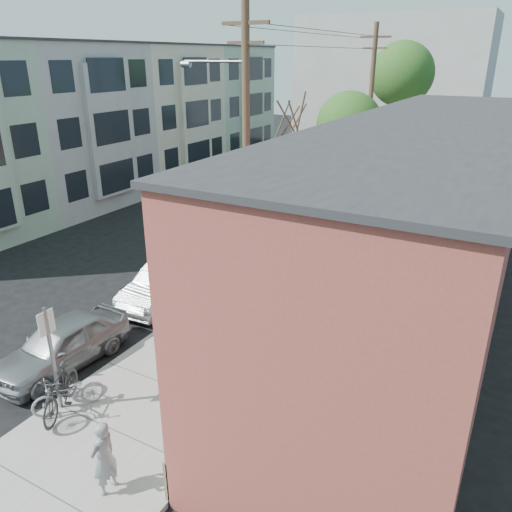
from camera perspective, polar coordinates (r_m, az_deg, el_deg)
The scene contains 27 objects.
ground at distance 17.74m, azimuth -16.55°, elevation -7.10°, with size 120.00×120.00×0.00m, color black.
sidewalk at distance 24.23m, azimuth 9.54°, elevation 1.67°, with size 4.50×58.00×0.15m, color #9E9A92.
cafe_building at distance 16.56m, azimuth 18.56°, elevation 3.06°, with size 6.60×20.20×6.61m.
apartment_row at distance 34.16m, azimuth -15.16°, elevation 14.74°, with size 6.30×32.00×9.00m.
end_cap_building at distance 54.35m, azimuth 15.21°, elevation 18.74°, with size 18.00×8.00×12.00m, color #A1A09C.
sign_post at distance 13.04m, azimuth -22.38°, elevation -9.83°, with size 0.07×0.45×2.80m.
parking_meter_near at distance 16.70m, azimuth -8.54°, elevation -4.46°, with size 0.14×0.14×1.24m.
parking_meter_far at distance 21.75m, azimuth 1.71°, elevation 2.15°, with size 0.14×0.14×1.24m.
utility_pole_near at distance 18.49m, azimuth -1.29°, elevation 12.80°, with size 3.57×0.28×10.00m.
utility_pole_far at distance 32.31m, azimuth 12.87°, elevation 16.08°, with size 1.80×0.28×10.00m.
tree_bare at distance 21.26m, azimuth 3.49°, elevation 6.63°, with size 0.24×0.24×5.19m.
tree_leafy_mid at distance 27.76m, azimuth 10.59°, elevation 14.48°, with size 3.49×3.49×6.53m.
tree_leafy_far at distance 37.65m, azimuth 16.34°, elevation 19.32°, with size 4.34×4.34×9.20m.
patio_chair_a at distance 13.40m, azimuth -0.40°, elevation -13.40°, with size 0.50×0.50×0.88m, color #124214, non-canonical shape.
patio_chair_b at distance 12.32m, azimuth -5.20°, elevation -17.12°, with size 0.50×0.50×0.88m, color #124214, non-canonical shape.
patron_grey at distance 11.01m, azimuth -17.03°, elevation -21.18°, with size 0.61×0.40×1.67m, color gray.
patron_green at distance 14.07m, azimuth -3.16°, elevation -9.58°, with size 0.82×0.64×1.68m, color #27623B.
cyclist at distance 15.14m, azimuth -2.84°, elevation -6.58°, with size 1.25×0.72×1.94m, color maroon.
cyclist_bike at distance 15.36m, azimuth -2.81°, elevation -8.04°, with size 0.70×1.99×1.05m, color black.
parked_bike_a at distance 13.48m, azimuth -21.45°, elevation -14.10°, with size 0.56×1.98×1.19m, color black.
parked_bike_b at distance 13.53m, azimuth -20.67°, elevation -14.55°, with size 0.61×1.74×0.91m, color gray.
car_0 at distance 15.45m, azimuth -21.31°, elevation -9.35°, with size 1.67×4.14×1.41m, color gray.
car_1 at distance 18.36m, azimuth -10.22°, elevation -2.98°, with size 1.51×4.33×1.43m, color silver.
car_2 at distance 22.32m, azimuth -1.90°, elevation 1.77°, with size 1.83×4.49×1.30m, color black.
car_3 at distance 28.31m, azimuth 5.44°, elevation 6.18°, with size 2.35×5.09×1.41m, color #A4A8AB.
car_4 at distance 32.86m, azimuth 9.02°, elevation 8.13°, with size 1.39×3.98×1.31m, color gray.
bus at distance 39.30m, azimuth 7.29°, elevation 11.43°, with size 2.19×9.34×2.60m, color white.
Camera 1 is at (11.56, -10.58, 8.33)m, focal length 35.00 mm.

